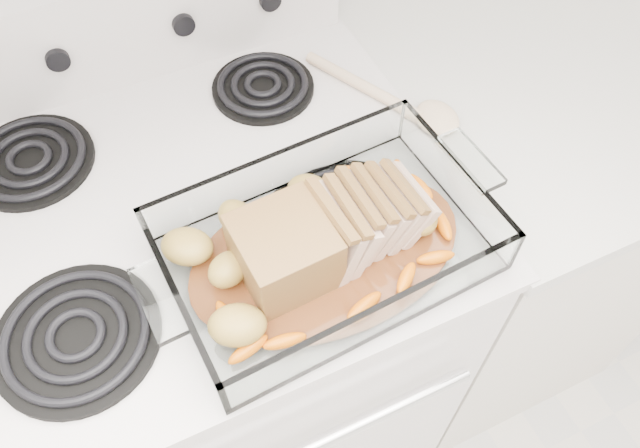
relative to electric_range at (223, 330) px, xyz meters
name	(u,v)px	position (x,y,z in m)	size (l,w,h in m)	color
electric_range	(223,330)	(0.00, 0.00, 0.00)	(0.78, 0.70, 1.12)	silver
counter_right	(492,223)	(0.66, 0.00, -0.02)	(0.58, 0.68, 0.93)	silver
baking_dish	(326,247)	(0.14, -0.19, 0.48)	(0.41, 0.27, 0.08)	white
pork_roast	(315,238)	(0.13, -0.19, 0.51)	(0.26, 0.12, 0.09)	olive
roast_vegetables	(312,225)	(0.14, -0.15, 0.49)	(0.35, 0.19, 0.04)	orange
wooden_spoon	(405,104)	(0.38, 0.02, 0.46)	(0.17, 0.26, 0.02)	beige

